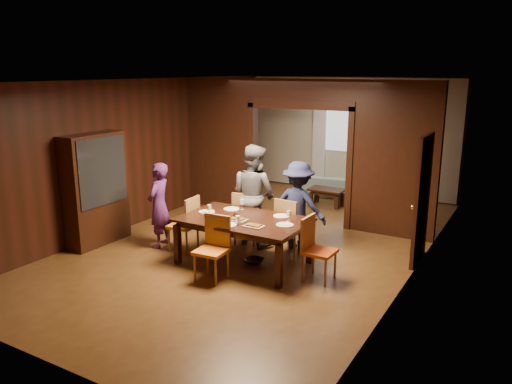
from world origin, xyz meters
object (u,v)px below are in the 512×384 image
Objects in this scene: chair_right at (320,250)px; chair_far_r at (292,225)px; person_grey at (254,195)px; chair_far_l at (248,217)px; coffee_table at (326,197)px; person_purple at (159,205)px; hutch at (96,189)px; person_navy at (298,206)px; chair_left at (183,224)px; dining_table at (244,241)px; chair_near at (211,249)px; sofa at (336,186)px.

chair_right is 1.23m from chair_far_r.
person_grey is 0.44m from chair_far_l.
coffee_table is 3.17m from chair_far_r.
chair_far_l and chair_far_r have the same top height.
hutch is (-1.08, -0.43, 0.24)m from person_purple.
person_navy is 2.02m from chair_left.
coffee_table is at bearing 146.41° from person_purple.
chair_far_l is 2.75m from hutch.
chair_far_l is 1.00× the size of chair_far_r.
person_grey is 1.87× the size of chair_far_l.
chair_far_r is at bearing -172.13° from person_grey.
dining_table is 1.00m from chair_far_l.
coffee_table is at bearing 87.63° from chair_near.
chair_far_l reaches higher than dining_table.
person_grey reaches higher than chair_far_r.
person_grey reaches higher than chair_right.
hutch is at bearing 56.00° from sofa.
dining_table is at bearing 85.87° from chair_left.
coffee_table is 0.82× the size of chair_left.
chair_right is 0.48× the size of hutch.
hutch reaches higher than person_purple.
chair_near is 2.78m from hutch.
person_purple is 1.75m from dining_table.
chair_right is 1.00× the size of chair_far_l.
sofa is 4.09m from chair_far_r.
sofa is at bearing -79.31° from person_navy.
chair_left reaches higher than dining_table.
person_grey is at bearing -93.39° from coffee_table.
person_grey reaches higher than sofa.
chair_right is 1.00× the size of chair_far_r.
hutch is (-3.24, -1.33, 0.52)m from chair_far_r.
dining_table is 1.33m from chair_right.
sofa is at bearing 20.01° from chair_right.
chair_near is at bearing -6.67° from hutch.
person_purple is at bearing -178.13° from dining_table.
person_purple is at bearing 48.94° from person_grey.
chair_right is at bearing 85.19° from chair_left.
coffee_table is 4.24m from chair_right.
chair_right is at bearing 128.12° from person_navy.
hutch reaches higher than chair_far_l.
person_grey is 1.87× the size of chair_near.
dining_table is 2.08× the size of chair_far_l.
coffee_table is at bearing 92.50° from dining_table.
chair_left is (-1.22, -0.02, 0.10)m from dining_table.
person_navy is at bearing -85.83° from chair_far_r.
dining_table is 1.01× the size of hutch.
person_grey is at bearing 80.28° from sofa.
hutch is at bearing -120.59° from coffee_table.
person_navy reaches higher than sofa.
chair_far_r is at bearing -78.72° from coffee_table.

